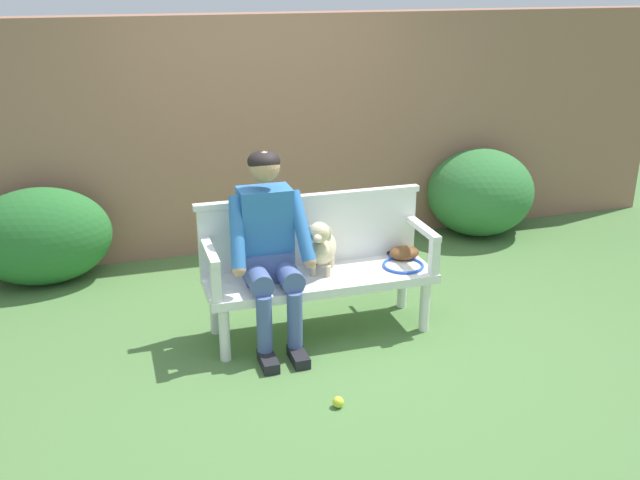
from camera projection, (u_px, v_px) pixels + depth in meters
name	position (u px, v px, depth m)	size (l,w,h in m)	color
ground_plane	(320.00, 331.00, 5.02)	(40.00, 40.00, 0.00)	#4C753D
brick_garden_fence	(259.00, 134.00, 6.31)	(8.00, 0.30, 2.03)	#936651
hedge_bush_mid_left	(41.00, 236.00, 5.66)	(1.09, 0.69, 0.79)	#286B2D
hedge_bush_far_left	(480.00, 192.00, 6.74)	(1.01, 0.92, 0.81)	#337538
hedge_bush_mid_right	(489.00, 196.00, 6.82)	(0.85, 0.59, 0.69)	#286B2D
garden_bench	(320.00, 282.00, 4.89)	(1.56, 0.51, 0.43)	white
bench_backrest	(310.00, 228.00, 4.98)	(1.60, 0.06, 0.50)	white
bench_armrest_left_end	(212.00, 264.00, 4.51)	(0.06, 0.51, 0.28)	white
bench_armrest_right_end	(427.00, 240.00, 4.92)	(0.06, 0.51, 0.28)	white
person_seated	(269.00, 243.00, 4.66)	(0.56, 0.66, 1.30)	black
dog_on_bench	(321.00, 246.00, 4.82)	(0.29, 0.39, 0.40)	beige
tennis_racket	(401.00, 264.00, 5.01)	(0.30, 0.57, 0.03)	blue
baseball_glove	(404.00, 253.00, 5.11)	(0.22, 0.17, 0.09)	brown
tennis_ball	(338.00, 402.00, 4.14)	(0.07, 0.07, 0.07)	#CCDB33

